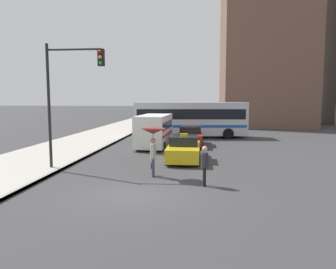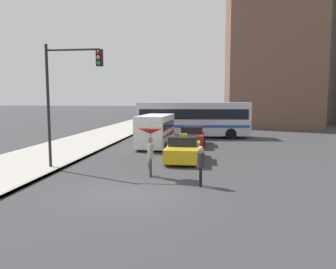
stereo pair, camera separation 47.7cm
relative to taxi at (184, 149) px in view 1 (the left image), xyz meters
The scene contains 9 objects.
ground_plane 7.19m from the taxi, 101.72° to the right, with size 300.00×300.00×0.00m, color #38383A.
taxi is the anchor object (origin of this frame).
sedan_red 6.24m from the taxi, 88.34° to the left, with size 1.91×4.41×1.45m.
ambulance_van 5.65m from the taxi, 115.89° to the left, with size 2.27×5.25×2.37m.
city_bus 11.48m from the taxi, 90.03° to the left, with size 10.33×3.44×3.24m.
pedestrian_with_umbrella 4.46m from the taxi, 106.06° to the right, with size 1.13×1.13×2.23m.
pedestrian_man 5.62m from the taxi, 78.36° to the right, with size 0.33×0.46×1.65m.
traffic_light 7.27m from the taxi, 149.06° to the right, with size 2.90×0.38×6.21m.
building_tower_near 32.05m from the taxi, 71.18° to the left, with size 11.00×13.24×29.30m.
Camera 1 is at (2.42, -11.70, 3.56)m, focal length 35.00 mm.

